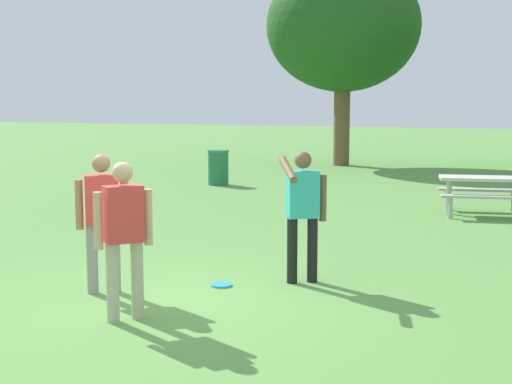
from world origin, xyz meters
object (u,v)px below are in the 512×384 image
(person_catcher, at_px, (303,206))
(picnic_table_near, at_px, (483,187))
(person_thrower, at_px, (102,214))
(tree_tall_left, at_px, (343,27))
(frisbee, at_px, (221,285))
(trash_can_further_along, at_px, (218,167))
(person_bystander, at_px, (124,230))

(person_catcher, height_order, picnic_table_near, person_catcher)
(person_thrower, bearing_deg, tree_tall_left, 98.35)
(frisbee, bearing_deg, tree_tall_left, 102.39)
(frisbee, relative_size, picnic_table_near, 0.13)
(person_catcher, xyz_separation_m, picnic_table_near, (1.42, 6.57, -0.40))
(person_catcher, distance_m, picnic_table_near, 6.73)
(person_thrower, relative_size, frisbee, 6.25)
(picnic_table_near, height_order, trash_can_further_along, trash_can_further_along)
(tree_tall_left, bearing_deg, picnic_table_near, -58.89)
(frisbee, distance_m, picnic_table_near, 7.50)
(person_bystander, height_order, picnic_table_near, person_bystander)
(person_thrower, height_order, person_bystander, same)
(frisbee, bearing_deg, person_catcher, 33.31)
(person_bystander, bearing_deg, frisbee, 80.43)
(person_bystander, relative_size, trash_can_further_along, 1.71)
(person_catcher, bearing_deg, tree_tall_left, 105.57)
(person_bystander, distance_m, tree_tall_left, 19.49)
(person_thrower, xyz_separation_m, trash_can_further_along, (-3.86, 10.57, -0.46))
(person_bystander, distance_m, frisbee, 1.91)
(picnic_table_near, bearing_deg, person_thrower, -113.08)
(person_bystander, xyz_separation_m, trash_can_further_along, (-4.71, 11.37, -0.46))
(person_catcher, height_order, trash_can_further_along, person_catcher)
(frisbee, bearing_deg, picnic_table_near, 72.31)
(picnic_table_near, bearing_deg, frisbee, -107.69)
(person_thrower, height_order, tree_tall_left, tree_tall_left)
(frisbee, bearing_deg, person_bystander, -99.57)
(person_catcher, distance_m, frisbee, 1.39)
(trash_can_further_along, distance_m, tree_tall_left, 8.71)
(person_bystander, height_order, tree_tall_left, tree_tall_left)
(person_catcher, relative_size, frisbee, 6.25)
(picnic_table_near, xyz_separation_m, trash_can_further_along, (-7.26, 2.60, -0.08))
(picnic_table_near, distance_m, trash_can_further_along, 7.71)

